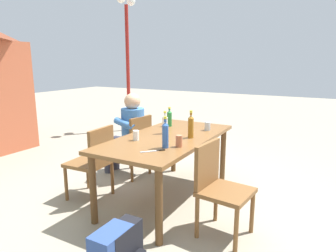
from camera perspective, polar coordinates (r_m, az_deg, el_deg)
The scene contains 15 objects.
ground_plane at distance 3.70m, azimuth -0.00°, elevation -13.50°, with size 24.00×24.00×0.00m, color gray.
dining_table at distance 3.47m, azimuth -0.00°, elevation -3.33°, with size 1.86×0.92×0.76m.
chair_far_right at distance 4.24m, azimuth -6.31°, elevation -3.17°, with size 0.49×0.49×0.87m.
chair_near_left at distance 2.88m, azimuth 9.47°, elevation -10.79°, with size 0.49×0.49×0.87m.
chair_far_left at distance 3.63m, azimuth -13.83°, elevation -6.09°, with size 0.47×0.47×0.87m.
person_in_white_shirt at distance 4.27m, azimuth -7.48°, elevation -0.78°, with size 0.47×0.61×1.18m.
bottle_green at distance 3.95m, azimuth 0.27°, elevation 1.52°, with size 0.06×0.06×0.26m.
bottle_blue at distance 2.96m, azimuth -0.51°, elevation -1.60°, with size 0.06×0.06×0.32m.
bottle_amber at distance 3.36m, azimuth 4.33°, elevation -0.02°, with size 0.06×0.06×0.31m.
bottle_clear at distance 3.55m, azimuth -0.57°, elevation 0.39°, with size 0.06×0.06×0.27m.
cup_white at distance 3.27m, azimuth -6.08°, elevation -1.78°, with size 0.06×0.06×0.11m, color white.
cup_terracotta at distance 3.01m, azimuth 2.09°, elevation -2.86°, with size 0.07×0.07×0.12m, color #BC6B47.
cup_steel at distance 3.76m, azimuth 7.47°, elevation -0.04°, with size 0.07×0.07×0.11m, color #B2B7BC.
table_knife at distance 2.88m, azimuth -2.56°, elevation -4.71°, with size 0.19×0.18×0.01m.
lamp_post at distance 7.09m, azimuth -7.75°, elevation 16.20°, with size 0.56×0.20×3.02m.
Camera 1 is at (-2.92, -1.62, 1.60)m, focal length 32.25 mm.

